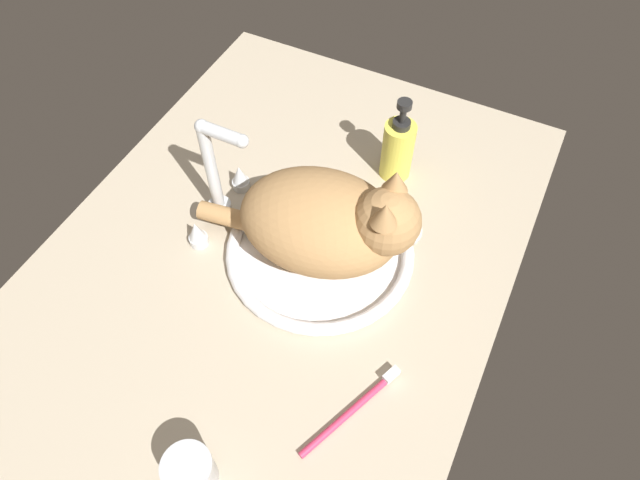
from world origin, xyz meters
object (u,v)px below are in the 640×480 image
object	(u,v)px
faucet	(218,184)
sink_basin	(320,251)
toothbrush	(353,409)
metal_jar	(190,472)
soap_pump_bottle	(398,149)
cat	(332,222)

from	to	relation	value
faucet	sink_basin	bearing A→B (deg)	-90.00
sink_basin	toothbrush	size ratio (longest dim) A/B	1.80
faucet	metal_jar	size ratio (longest dim) A/B	3.35
soap_pump_bottle	metal_jar	distance (cm)	61.93
cat	metal_jar	size ratio (longest dim) A/B	5.67
soap_pump_bottle	toothbrush	size ratio (longest dim) A/B	0.97
sink_basin	faucet	world-z (taller)	faucet
soap_pump_bottle	toothbrush	bearing A→B (deg)	-165.29
soap_pump_bottle	metal_jar	size ratio (longest dim) A/B	2.59
faucet	soap_pump_bottle	world-z (taller)	faucet
cat	toothbrush	xyz separation A→B (cm)	(-22.08, -14.04, -8.91)
sink_basin	faucet	distance (cm)	20.12
cat	soap_pump_bottle	world-z (taller)	cat
faucet	soap_pump_bottle	size ratio (longest dim) A/B	1.29
cat	metal_jar	bearing A→B (deg)	178.72
sink_basin	cat	distance (cm)	8.80
sink_basin	metal_jar	size ratio (longest dim) A/B	4.80
cat	toothbrush	world-z (taller)	cat
sink_basin	toothbrush	xyz separation A→B (cm)	(-21.81, -15.90, -0.32)
metal_jar	toothbrush	distance (cm)	23.07
sink_basin	metal_jar	bearing A→B (deg)	-178.56
cat	metal_jar	xyz separation A→B (cm)	(-39.48, 0.88, -6.33)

